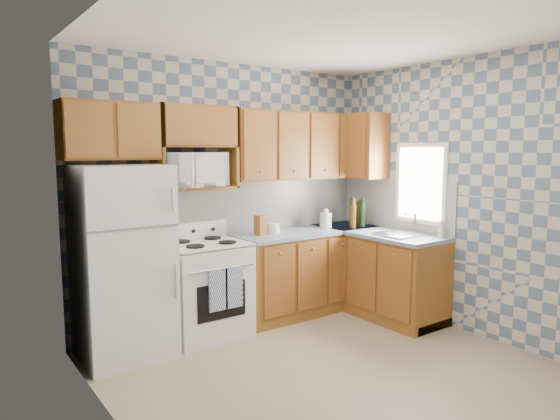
# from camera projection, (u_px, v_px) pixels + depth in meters

# --- Properties ---
(floor) EXTENTS (3.40, 3.40, 0.00)m
(floor) POSITION_uv_depth(u_px,v_px,m) (328.00, 368.00, 4.16)
(floor) COLOR #8E7C5C
(floor) RESTS_ON ground
(back_wall) EXTENTS (3.40, 0.02, 2.70)m
(back_wall) POSITION_uv_depth(u_px,v_px,m) (229.00, 193.00, 5.28)
(back_wall) COLOR slate
(back_wall) RESTS_ON ground
(right_wall) EXTENTS (0.02, 3.20, 2.70)m
(right_wall) POSITION_uv_depth(u_px,v_px,m) (458.00, 196.00, 4.98)
(right_wall) COLOR slate
(right_wall) RESTS_ON ground
(backsplash_back) EXTENTS (2.60, 0.02, 0.56)m
(backsplash_back) POSITION_uv_depth(u_px,v_px,m) (261.00, 205.00, 5.52)
(backsplash_back) COLOR silver
(backsplash_back) RESTS_ON back_wall
(backsplash_right) EXTENTS (0.02, 1.60, 0.56)m
(backsplash_right) POSITION_uv_depth(u_px,v_px,m) (395.00, 204.00, 5.64)
(backsplash_right) COLOR silver
(backsplash_right) RESTS_ON right_wall
(refrigerator) EXTENTS (0.75, 0.70, 1.68)m
(refrigerator) POSITION_uv_depth(u_px,v_px,m) (123.00, 262.00, 4.32)
(refrigerator) COLOR silver
(refrigerator) RESTS_ON floor
(stove_body) EXTENTS (0.76, 0.65, 0.90)m
(stove_body) POSITION_uv_depth(u_px,v_px,m) (205.00, 290.00, 4.86)
(stove_body) COLOR silver
(stove_body) RESTS_ON floor
(cooktop) EXTENTS (0.76, 0.65, 0.02)m
(cooktop) POSITION_uv_depth(u_px,v_px,m) (204.00, 244.00, 4.80)
(cooktop) COLOR silver
(cooktop) RESTS_ON stove_body
(backguard) EXTENTS (0.76, 0.08, 0.17)m
(backguard) POSITION_uv_depth(u_px,v_px,m) (192.00, 231.00, 5.01)
(backguard) COLOR silver
(backguard) RESTS_ON cooktop
(dish_towel_left) EXTENTS (0.18, 0.02, 0.39)m
(dish_towel_left) POSITION_uv_depth(u_px,v_px,m) (218.00, 290.00, 4.54)
(dish_towel_left) COLOR navy
(dish_towel_left) RESTS_ON stove_body
(dish_towel_right) EXTENTS (0.18, 0.02, 0.39)m
(dish_towel_right) POSITION_uv_depth(u_px,v_px,m) (234.00, 287.00, 4.64)
(dish_towel_right) COLOR navy
(dish_towel_right) RESTS_ON stove_body
(base_cabinets_back) EXTENTS (1.75, 0.60, 0.88)m
(base_cabinets_back) POSITION_uv_depth(u_px,v_px,m) (307.00, 272.00, 5.63)
(base_cabinets_back) COLOR brown
(base_cabinets_back) RESTS_ON floor
(base_cabinets_right) EXTENTS (0.60, 1.60, 0.88)m
(base_cabinets_right) POSITION_uv_depth(u_px,v_px,m) (375.00, 273.00, 5.56)
(base_cabinets_right) COLOR brown
(base_cabinets_right) RESTS_ON floor
(countertop_back) EXTENTS (1.77, 0.63, 0.04)m
(countertop_back) POSITION_uv_depth(u_px,v_px,m) (308.00, 231.00, 5.57)
(countertop_back) COLOR slate
(countertop_back) RESTS_ON base_cabinets_back
(countertop_right) EXTENTS (0.63, 1.60, 0.04)m
(countertop_right) POSITION_uv_depth(u_px,v_px,m) (376.00, 232.00, 5.50)
(countertop_right) COLOR slate
(countertop_right) RESTS_ON base_cabinets_right
(upper_cabinets_back) EXTENTS (1.75, 0.33, 0.74)m
(upper_cabinets_back) POSITION_uv_depth(u_px,v_px,m) (300.00, 146.00, 5.57)
(upper_cabinets_back) COLOR brown
(upper_cabinets_back) RESTS_ON back_wall
(upper_cabinets_fridge) EXTENTS (0.82, 0.33, 0.50)m
(upper_cabinets_fridge) POSITION_uv_depth(u_px,v_px,m) (109.00, 131.00, 4.33)
(upper_cabinets_fridge) COLOR brown
(upper_cabinets_fridge) RESTS_ON back_wall
(upper_cabinets_right) EXTENTS (0.33, 0.70, 0.74)m
(upper_cabinets_right) POSITION_uv_depth(u_px,v_px,m) (358.00, 146.00, 5.83)
(upper_cabinets_right) COLOR brown
(upper_cabinets_right) RESTS_ON right_wall
(microwave_shelf) EXTENTS (0.80, 0.33, 0.03)m
(microwave_shelf) POSITION_uv_depth(u_px,v_px,m) (196.00, 188.00, 4.87)
(microwave_shelf) COLOR brown
(microwave_shelf) RESTS_ON back_wall
(microwave) EXTENTS (0.69, 0.56, 0.33)m
(microwave) POSITION_uv_depth(u_px,v_px,m) (191.00, 170.00, 4.75)
(microwave) COLOR silver
(microwave) RESTS_ON microwave_shelf
(sink) EXTENTS (0.48, 0.40, 0.03)m
(sink) POSITION_uv_depth(u_px,v_px,m) (401.00, 234.00, 5.22)
(sink) COLOR #B7B7BC
(sink) RESTS_ON countertop_right
(window) EXTENTS (0.02, 0.66, 0.86)m
(window) POSITION_uv_depth(u_px,v_px,m) (420.00, 183.00, 5.32)
(window) COLOR white
(window) RESTS_ON right_wall
(bottle_0) EXTENTS (0.07, 0.07, 0.33)m
(bottle_0) POSITION_uv_depth(u_px,v_px,m) (352.00, 213.00, 5.76)
(bottle_0) COLOR black
(bottle_0) RESTS_ON countertop_back
(bottle_1) EXTENTS (0.07, 0.07, 0.31)m
(bottle_1) POSITION_uv_depth(u_px,v_px,m) (362.00, 213.00, 5.77)
(bottle_1) COLOR black
(bottle_1) RESTS_ON countertop_back
(bottle_2) EXTENTS (0.07, 0.07, 0.29)m
(bottle_2) POSITION_uv_depth(u_px,v_px,m) (359.00, 213.00, 5.89)
(bottle_2) COLOR #55320E
(bottle_2) RESTS_ON countertop_back
(bottle_3) EXTENTS (0.07, 0.07, 0.26)m
(bottle_3) POSITION_uv_depth(u_px,v_px,m) (353.00, 217.00, 5.66)
(bottle_3) COLOR #55320E
(bottle_3) RESTS_ON countertop_back
(knife_block) EXTENTS (0.11, 0.11, 0.21)m
(knife_block) POSITION_uv_depth(u_px,v_px,m) (260.00, 225.00, 5.20)
(knife_block) COLOR brown
(knife_block) RESTS_ON countertop_back
(electric_kettle) EXTENTS (0.14, 0.14, 0.17)m
(electric_kettle) POSITION_uv_depth(u_px,v_px,m) (326.00, 220.00, 5.71)
(electric_kettle) COLOR silver
(electric_kettle) RESTS_ON countertop_back
(food_containers) EXTENTS (0.16, 0.16, 0.11)m
(food_containers) POSITION_uv_depth(u_px,v_px,m) (272.00, 228.00, 5.31)
(food_containers) COLOR silver
(food_containers) RESTS_ON countertop_back
(soap_bottle) EXTENTS (0.06, 0.06, 0.17)m
(soap_bottle) POSITION_uv_depth(u_px,v_px,m) (441.00, 229.00, 5.07)
(soap_bottle) COLOR silver
(soap_bottle) RESTS_ON countertop_right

